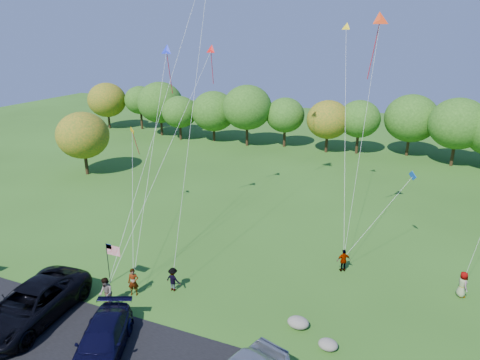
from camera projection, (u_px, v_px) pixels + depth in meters
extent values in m
plane|color=#2A5418|center=(174.00, 316.00, 23.96)|extent=(140.00, 140.00, 0.00)
cylinder|color=#3D2A16|center=(117.00, 118.00, 70.80)|extent=(0.36, 0.36, 2.82)
ellipsoid|color=#2B5C17|center=(115.00, 97.00, 69.63)|extent=(6.56, 6.56, 5.90)
cylinder|color=#3D2A16|center=(124.00, 124.00, 66.43)|extent=(0.36, 0.36, 2.76)
ellipsoid|color=#2B5C17|center=(123.00, 105.00, 65.46)|extent=(4.82, 4.82, 4.33)
cylinder|color=#3D2A16|center=(164.00, 123.00, 67.09)|extent=(0.36, 0.36, 2.90)
ellipsoid|color=#244F15|center=(163.00, 99.00, 65.88)|extent=(6.77, 6.77, 6.09)
cylinder|color=#3D2A16|center=(193.00, 130.00, 63.05)|extent=(0.36, 0.36, 2.44)
ellipsoid|color=#2B5C17|center=(192.00, 107.00, 61.92)|extent=(6.79, 6.79, 6.11)
cylinder|color=#3D2A16|center=(218.00, 133.00, 61.90)|extent=(0.36, 0.36, 2.32)
ellipsoid|color=#244F15|center=(217.00, 110.00, 60.80)|extent=(6.71, 6.71, 6.04)
cylinder|color=#3D2A16|center=(258.00, 134.00, 60.12)|extent=(0.36, 0.36, 2.89)
ellipsoid|color=#2B5C17|center=(259.00, 107.00, 58.90)|extent=(6.99, 6.99, 6.29)
cylinder|color=#3D2A16|center=(291.00, 135.00, 58.41)|extent=(0.36, 0.36, 3.19)
ellipsoid|color=#244F15|center=(292.00, 109.00, 57.22)|extent=(6.23, 6.23, 5.61)
cylinder|color=#3D2A16|center=(324.00, 141.00, 55.54)|extent=(0.36, 0.36, 3.17)
ellipsoid|color=#2B5C17|center=(326.00, 113.00, 54.35)|extent=(6.13, 6.13, 5.52)
cylinder|color=#3D2A16|center=(361.00, 148.00, 53.09)|extent=(0.36, 0.36, 2.69)
ellipsoid|color=#2B5C17|center=(364.00, 121.00, 51.98)|extent=(6.25, 6.25, 5.63)
cylinder|color=#3D2A16|center=(405.00, 151.00, 51.53)|extent=(0.36, 0.36, 2.83)
ellipsoid|color=#244F15|center=(409.00, 126.00, 50.51)|extent=(5.18, 5.18, 4.66)
cylinder|color=#3D2A16|center=(452.00, 151.00, 51.25)|extent=(0.36, 0.36, 2.94)
ellipsoid|color=#2B5C17|center=(457.00, 123.00, 50.14)|extent=(5.85, 5.85, 5.26)
cylinder|color=#3D2A16|center=(86.00, 163.00, 47.24)|extent=(0.36, 0.36, 2.60)
ellipsoid|color=#2B5C17|center=(83.00, 135.00, 46.21)|extent=(5.60, 5.60, 5.04)
imported|color=black|center=(31.00, 304.00, 23.23)|extent=(3.78, 7.24, 1.95)
imported|color=black|center=(102.00, 341.00, 20.75)|extent=(4.14, 5.82, 1.56)
imported|color=#4C4C59|center=(133.00, 282.00, 25.58)|extent=(0.75, 0.65, 1.74)
imported|color=#4C4C59|center=(106.00, 293.00, 24.39)|extent=(1.16, 1.12, 1.88)
imported|color=#4C4C59|center=(173.00, 279.00, 26.06)|extent=(1.03, 0.64, 1.53)
imported|color=#4C4C59|center=(344.00, 260.00, 28.16)|extent=(0.99, 0.80, 1.58)
imported|color=#4C4C59|center=(462.00, 284.00, 25.45)|extent=(0.83, 0.95, 1.64)
cylinder|color=#0D2BC4|center=(58.00, 275.00, 27.17)|extent=(0.54, 0.54, 0.81)
cylinder|color=black|center=(108.00, 263.00, 26.61)|extent=(0.05, 0.05, 2.80)
cube|color=red|center=(113.00, 250.00, 26.09)|extent=(1.01, 0.67, 0.02)
cube|color=navy|center=(109.00, 247.00, 26.14)|extent=(0.40, 0.02, 0.31)
ellipsoid|color=gray|center=(298.00, 323.00, 22.92)|extent=(1.18, 0.92, 0.59)
ellipsoid|color=slate|center=(328.00, 345.00, 21.37)|extent=(0.99, 0.83, 0.52)
cone|color=#1728E8|center=(166.00, 51.00, 29.74)|extent=(0.90, 0.33, 0.86)
cone|color=yellow|center=(346.00, 27.00, 32.35)|extent=(0.81, 0.49, 0.69)
cone|color=#F13B11|center=(380.00, 20.00, 25.26)|extent=(1.21, 0.93, 0.97)
cube|color=gold|center=(132.00, 131.00, 34.46)|extent=(0.60, 0.36, 0.66)
cube|color=blue|center=(413.00, 176.00, 28.40)|extent=(0.53, 0.57, 0.72)
cone|color=red|center=(211.00, 50.00, 32.97)|extent=(0.90, 0.45, 0.82)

